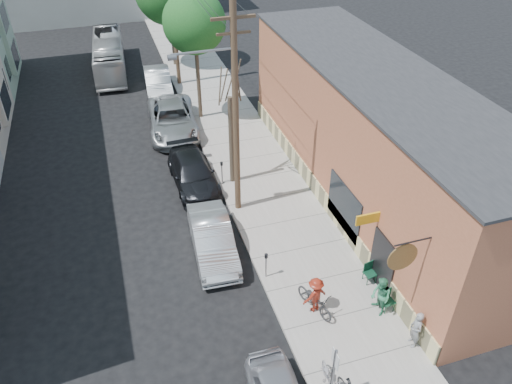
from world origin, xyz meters
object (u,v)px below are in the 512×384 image
object	(u,v)px
sign_post	(333,373)
car_1	(213,239)
bus	(109,55)
utility_pole_near	(234,110)
tree_bare	(231,141)
car_3	(173,119)
patio_chair_b	(388,301)
tree_leafy_mid	(194,22)
patron_green	(381,296)
parking_meter_near	(266,262)
parked_bike_b	(329,379)
patio_chair_a	(370,273)
car_4	(158,82)
parking_meter_far	(222,169)
car_2	(193,173)
cyclist	(315,295)
patron_grey	(416,330)

from	to	relation	value
sign_post	car_1	bearing A→B (deg)	102.29
sign_post	bus	distance (m)	31.37
utility_pole_near	tree_bare	distance (m)	3.71
car_3	bus	distance (m)	11.61
patio_chair_b	car_3	distance (m)	17.66
tree_leafy_mid	patron_green	bearing A→B (deg)	-80.74
car_1	tree_bare	bearing A→B (deg)	69.42
parking_meter_near	parked_bike_b	xyz separation A→B (m)	(0.35, -5.45, -0.42)
tree_bare	patio_chair_a	xyz separation A→B (m)	(3.40, -8.77, -1.96)
patio_chair_b	car_1	bearing A→B (deg)	129.26
tree_bare	parked_bike_b	xyz separation A→B (m)	(-0.20, -12.69, -1.99)
car_1	utility_pole_near	bearing A→B (deg)	59.24
tree_bare	car_1	world-z (taller)	tree_bare
sign_post	tree_bare	size ratio (longest dim) A/B	0.58
patio_chair_a	car_4	size ratio (longest dim) A/B	0.18
car_4	bus	distance (m)	5.97
tree_bare	patron_green	xyz separation A→B (m)	(2.95, -10.33, -1.55)
patio_chair_a	car_3	xyz separation A→B (m)	(-5.40, 15.29, 0.26)
parking_meter_far	patio_chair_b	bearing A→B (deg)	-69.34
patron_green	bus	bearing A→B (deg)	-164.32
sign_post	tree_leafy_mid	distance (m)	21.53
tree_leafy_mid	parking_meter_near	bearing A→B (deg)	-92.10
parking_meter_near	patio_chair_a	distance (m)	4.25
tree_leafy_mid	bus	distance (m)	12.17
parked_bike_b	car_2	distance (m)	13.23
tree_leafy_mid	patio_chair_a	size ratio (longest dim) A/B	9.01
utility_pole_near	cyclist	world-z (taller)	utility_pole_near
parking_meter_near	parking_meter_far	distance (m)	7.25
car_3	patio_chair_a	bearing A→B (deg)	-65.75
patio_chair_a	bus	xyz separation A→B (m)	(-8.35, 26.52, 0.69)
patron_green	cyclist	world-z (taller)	patron_green
patron_green	car_3	xyz separation A→B (m)	(-4.95, 16.85, -0.15)
patron_green	parked_bike_b	bearing A→B (deg)	-53.31
patron_grey	patron_green	xyz separation A→B (m)	(-0.45, 1.71, 0.07)
parking_meter_near	patron_green	size ratio (longest dim) A/B	0.73
patio_chair_a	parking_meter_near	bearing A→B (deg)	147.97
patio_chair_b	patron_grey	xyz separation A→B (m)	(0.06, -1.73, 0.35)
parking_meter_near	car_4	distance (m)	19.87
patron_grey	car_3	world-z (taller)	patron_grey
tree_leafy_mid	car_2	distance (m)	9.38
parking_meter_far	parked_bike_b	xyz separation A→B (m)	(0.35, -12.70, -0.42)
sign_post	patron_green	bearing A→B (deg)	41.09
parking_meter_near	parked_bike_b	bearing A→B (deg)	-86.34
parking_meter_far	bus	xyz separation A→B (m)	(-4.40, 17.73, 0.30)
patron_grey	bus	xyz separation A→B (m)	(-8.35, 29.79, 0.34)
sign_post	car_2	world-z (taller)	sign_post
tree_bare	patio_chair_a	distance (m)	9.61
patio_chair_a	bus	size ratio (longest dim) A/B	0.10
parking_meter_far	car_3	bearing A→B (deg)	102.56
tree_leafy_mid	patron_green	world-z (taller)	tree_leafy_mid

